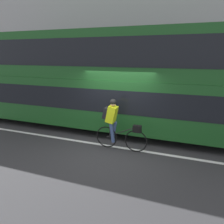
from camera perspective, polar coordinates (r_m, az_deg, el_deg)
ground_plane at (r=7.52m, az=0.15°, el=-9.10°), size 80.00×80.00×0.00m
road_center_line at (r=7.55m, az=0.25°, el=-8.97°), size 50.00×0.14×0.01m
sidewalk_curb at (r=11.79m, az=8.34°, el=0.05°), size 60.00×1.83×0.15m
building_facade at (r=12.45m, az=10.07°, el=16.10°), size 60.00×0.30×6.75m
bus at (r=9.09m, az=-4.63°, el=9.17°), size 11.50×2.49×3.91m
cyclist_on_bike at (r=7.08m, az=0.99°, el=-2.86°), size 1.75×0.32×1.68m
trash_bin at (r=12.22m, az=-1.65°, el=3.32°), size 0.47×0.47×0.92m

